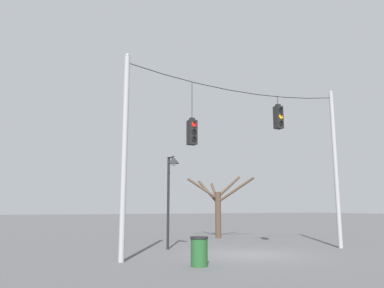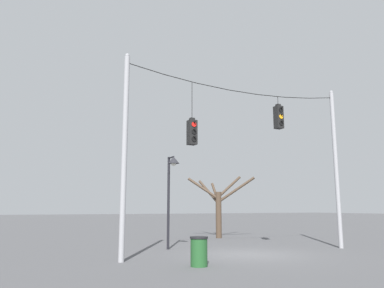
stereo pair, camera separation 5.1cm
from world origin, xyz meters
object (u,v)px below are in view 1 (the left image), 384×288
Objects in this scene: traffic_light_over_intersection at (192,132)px; bare_tree at (218,203)px; street_lamp at (172,176)px; trash_bin at (199,251)px; utility_pole_left at (124,153)px; utility_pole_right at (336,167)px; traffic_light_near_right_pole at (278,117)px.

traffic_light_over_intersection is 10.10m from bare_tree.
street_lamp is 4.51× the size of trash_bin.
utility_pole_left is 8.17× the size of trash_bin.
utility_pole_left is at bearing 179.82° from traffic_light_over_intersection.
traffic_light_over_intersection is (-7.84, -0.01, 1.05)m from utility_pole_right.
utility_pole_right is 2.94× the size of traffic_light_over_intersection.
bare_tree is (5.72, 7.86, -2.74)m from traffic_light_over_intersection.
trash_bin is (-8.59, -2.07, -3.38)m from utility_pole_right.
traffic_light_over_intersection reaches higher than trash_bin.
street_lamp is at bearing -136.76° from bare_tree.
bare_tree is (5.45, 5.12, -1.18)m from street_lamp.
utility_pole_left is 1.93× the size of bare_tree.
utility_pole_left is at bearing -138.04° from street_lamp.
utility_pole_right is 4.03m from traffic_light_near_right_pole.
utility_pole_left is 2.96m from traffic_light_over_intersection.
street_lamp reaches higher than trash_bin.
traffic_light_near_right_pole is 7.84m from trash_bin.
bare_tree is (1.30, 7.86, -3.83)m from traffic_light_near_right_pole.
traffic_light_near_right_pole is at bearing -33.43° from street_lamp.
street_lamp is (3.04, 2.73, -0.51)m from utility_pole_left.
trash_bin is (2.02, -2.07, -3.38)m from utility_pole_left.
utility_pole_left is 5.11× the size of traffic_light_near_right_pole.
utility_pole_right is 8.06m from street_lamp.
trash_bin is at bearing -158.29° from traffic_light_near_right_pole.
utility_pole_left is 1.00× the size of utility_pole_right.
utility_pole_right is at bearing -19.85° from street_lamp.
utility_pole_left reaches higher than trash_bin.
utility_pole_left reaches higher than street_lamp.
street_lamp is at bearing 84.33° from traffic_light_over_intersection.
traffic_light_near_right_pole is at bearing 21.71° from trash_bin.
trash_bin is (-5.17, -2.06, -5.52)m from traffic_light_near_right_pole.
utility_pole_right reaches higher than traffic_light_over_intersection.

